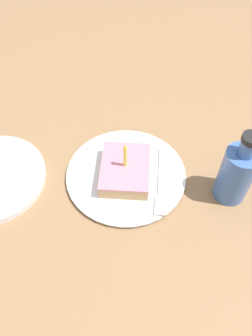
% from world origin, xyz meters
% --- Properties ---
extents(ground_plane, '(2.40, 2.40, 0.04)m').
position_xyz_m(ground_plane, '(0.00, 0.00, -0.02)').
color(ground_plane, olive).
rests_on(ground_plane, ground).
extents(plate, '(0.28, 0.28, 0.01)m').
position_xyz_m(plate, '(0.01, -0.02, 0.01)').
color(plate, silver).
rests_on(plate, ground_plane).
extents(cake_slice, '(0.11, 0.14, 0.10)m').
position_xyz_m(cake_slice, '(0.01, -0.02, 0.03)').
color(cake_slice, tan).
rests_on(cake_slice, plate).
extents(fork, '(0.03, 0.18, 0.01)m').
position_xyz_m(fork, '(-0.07, 0.01, 0.01)').
color(fork, '#B2B2B7').
rests_on(fork, plate).
extents(bottle, '(0.07, 0.07, 0.18)m').
position_xyz_m(bottle, '(-0.22, 0.01, 0.07)').
color(bottle, '#3F66A5').
rests_on(bottle, ground_plane).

